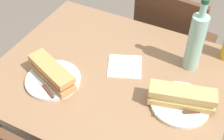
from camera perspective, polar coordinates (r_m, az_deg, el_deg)
dining_table at (r=1.37m, az=-0.00°, el=-4.45°), size 0.95×0.78×0.73m
chair_near at (r=1.83m, az=10.73°, el=4.69°), size 0.44×0.44×0.85m
plate_near at (r=1.18m, az=12.48°, el=-6.16°), size 0.22×0.22×0.01m
baguette_sandwich_near at (r=1.15m, az=12.79°, el=-4.84°), size 0.25×0.13×0.07m
knife_near at (r=1.15m, az=12.98°, el=-7.66°), size 0.16×0.10×0.01m
plate_far at (r=1.26m, az=-10.82°, el=-1.79°), size 0.22×0.22×0.01m
baguette_sandwich_far at (r=1.23m, az=-11.07°, el=-0.44°), size 0.24×0.15×0.07m
knife_far at (r=1.23m, az=-12.55°, el=-2.83°), size 0.17×0.09×0.01m
water_bottle at (r=1.27m, az=15.18°, el=5.11°), size 0.07×0.07×0.32m
paper_napkin at (r=1.31m, az=2.37°, el=0.69°), size 0.18×0.18×0.00m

